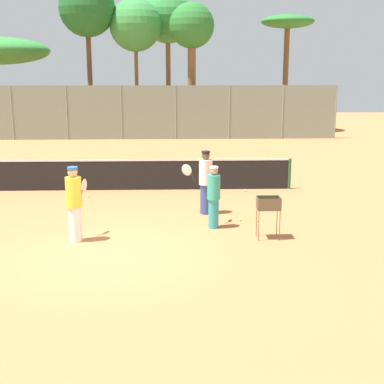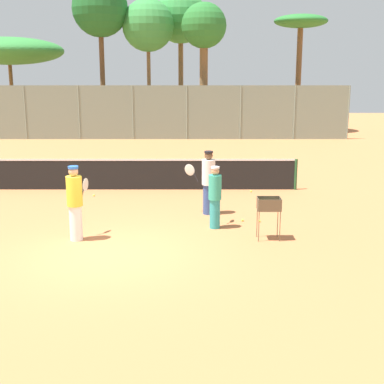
{
  "view_description": "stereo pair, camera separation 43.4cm",
  "coord_description": "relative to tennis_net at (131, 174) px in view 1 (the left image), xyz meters",
  "views": [
    {
      "loc": [
        1.46,
        -11.37,
        4.06
      ],
      "look_at": [
        1.92,
        1.94,
        1.0
      ],
      "focal_mm": 50.0,
      "sensor_mm": 36.0,
      "label": 1
    },
    {
      "loc": [
        1.9,
        -11.38,
        4.06
      ],
      "look_at": [
        1.92,
        1.94,
        1.0
      ],
      "focal_mm": 50.0,
      "sensor_mm": 36.0,
      "label": 2
    }
  ],
  "objects": [
    {
      "name": "player_yellow_shirt",
      "position": [
        2.36,
        -3.19,
        0.39
      ],
      "size": [
        0.92,
        0.39,
        1.83
      ],
      "rotation": [
        0.0,
        0.0,
        2.89
      ],
      "color": "#334C8C",
      "rests_on": "ground_plane"
    },
    {
      "name": "tree_1",
      "position": [
        8.87,
        17.72,
        6.24
      ],
      "size": [
        3.43,
        3.43,
        7.51
      ],
      "color": "brown",
      "rests_on": "ground_plane"
    },
    {
      "name": "tennis_ball_3",
      "position": [
        3.28,
        -3.97,
        -0.53
      ],
      "size": [
        0.07,
        0.07,
        0.07
      ],
      "primitive_type": "sphere",
      "color": "#D1E54C",
      "rests_on": "ground_plane"
    },
    {
      "name": "tennis_net",
      "position": [
        0.0,
        0.0,
        0.0
      ],
      "size": [
        11.05,
        0.1,
        1.07
      ],
      "color": "#26592D",
      "rests_on": "ground_plane"
    },
    {
      "name": "ball_cart",
      "position": [
        3.76,
        -5.55,
        0.25
      ],
      "size": [
        0.56,
        0.41,
        1.04
      ],
      "color": "brown",
      "rests_on": "ground_plane"
    },
    {
      "name": "tennis_ball_0",
      "position": [
        3.73,
        -4.06,
        -0.53
      ],
      "size": [
        0.07,
        0.07,
        0.07
      ],
      "primitive_type": "sphere",
      "color": "#D1E54C",
      "rests_on": "ground_plane"
    },
    {
      "name": "player_red_cap",
      "position": [
        -0.92,
        -5.6,
        0.39
      ],
      "size": [
        0.43,
        0.91,
        1.83
      ],
      "rotation": [
        0.0,
        0.0,
        1.26
      ],
      "color": "white",
      "rests_on": "ground_plane"
    },
    {
      "name": "tennis_ball_2",
      "position": [
        3.9,
        -0.4,
        -0.53
      ],
      "size": [
        0.07,
        0.07,
        0.07
      ],
      "primitive_type": "sphere",
      "color": "#D1E54C",
      "rests_on": "ground_plane"
    },
    {
      "name": "tree_4",
      "position": [
        2.63,
        16.14,
        5.89
      ],
      "size": [
        2.78,
        2.78,
        8.09
      ],
      "color": "brown",
      "rests_on": "ground_plane"
    },
    {
      "name": "ground_plane",
      "position": [
        0.0,
        -6.69,
        -0.56
      ],
      "size": [
        80.0,
        80.0,
        0.0
      ],
      "primitive_type": "plane",
      "color": "#C67242"
    },
    {
      "name": "tree_2",
      "position": [
        1.13,
        19.21,
        6.85
      ],
      "size": [
        3.48,
        3.48,
        9.22
      ],
      "color": "brown",
      "rests_on": "ground_plane"
    },
    {
      "name": "player_white_outfit",
      "position": [
        2.49,
        -4.6,
        0.29
      ],
      "size": [
        0.34,
        0.89,
        1.64
      ],
      "rotation": [
        0.0,
        0.0,
        1.44
      ],
      "color": "teal",
      "rests_on": "ground_plane"
    },
    {
      "name": "tree_0",
      "position": [
        -0.9,
        17.33,
        6.2
      ],
      "size": [
        3.3,
        3.3,
        8.45
      ],
      "color": "brown",
      "rests_on": "ground_plane"
    },
    {
      "name": "tennis_ball_1",
      "position": [
        -1.33,
        -1.02,
        -0.53
      ],
      "size": [
        0.07,
        0.07,
        0.07
      ],
      "primitive_type": "sphere",
      "color": "#D1E54C",
      "rests_on": "ground_plane"
    },
    {
      "name": "tree_5",
      "position": [
        -3.83,
        16.87,
        7.13
      ],
      "size": [
        3.49,
        3.49,
        9.5
      ],
      "color": "brown",
      "rests_on": "ground_plane"
    },
    {
      "name": "parked_car",
      "position": [
        1.93,
        16.93,
        0.1
      ],
      "size": [
        4.2,
        1.7,
        1.6
      ],
      "color": "white",
      "rests_on": "ground_plane"
    },
    {
      "name": "back_fence",
      "position": [
        0.0,
        13.71,
        1.02
      ],
      "size": [
        22.37,
        0.08,
        3.16
      ],
      "color": "gray",
      "rests_on": "ground_plane"
    }
  ]
}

